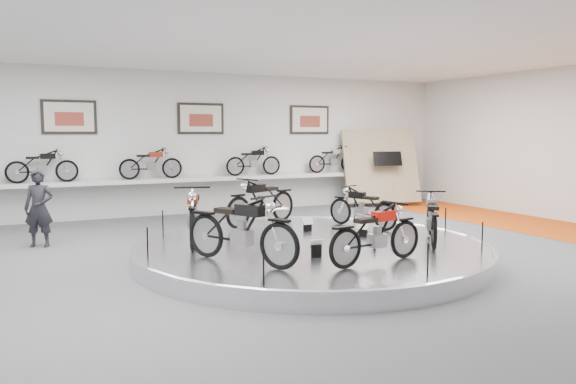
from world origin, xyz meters
name	(u,v)px	position (x,y,z in m)	size (l,w,h in m)	color
floor	(319,262)	(0.00, 0.00, 0.00)	(16.00, 16.00, 0.00)	#545457
ceiling	(321,32)	(0.00, 0.00, 4.00)	(16.00, 16.00, 0.00)	white
wall_back	(201,143)	(0.00, 7.00, 2.00)	(16.00, 16.00, 0.00)	silver
dado_band	(202,194)	(0.00, 6.98, 0.55)	(15.68, 0.04, 1.10)	#BCBCBA
display_platform	(311,251)	(0.00, 0.30, 0.15)	(6.40, 6.40, 0.30)	silver
platform_rim	(311,244)	(0.00, 0.30, 0.27)	(6.40, 6.40, 0.10)	#B2B2BA
shelf	(205,179)	(0.00, 6.70, 1.00)	(11.00, 0.55, 0.10)	silver
poster_left	(69,117)	(-3.50, 6.96, 2.70)	(1.35, 0.06, 0.88)	silver
poster_center	(201,119)	(0.00, 6.96, 2.70)	(1.35, 0.06, 0.88)	silver
poster_right	(310,120)	(3.50, 6.96, 2.70)	(1.35, 0.06, 0.88)	silver
display_panel	(381,166)	(5.60, 6.10, 1.25)	(2.40, 0.12, 2.40)	tan
shelf_bike_a	(42,168)	(-4.20, 6.70, 1.42)	(1.22, 0.42, 0.73)	black
shelf_bike_b	(151,166)	(-1.50, 6.70, 1.42)	(1.22, 0.42, 0.73)	maroon
shelf_bike_c	(254,163)	(1.50, 6.70, 1.42)	(1.22, 0.42, 0.73)	black
shelf_bike_d	(333,161)	(4.20, 6.70, 1.42)	(1.22, 0.42, 0.73)	#AFAFB3
bike_a	(362,207)	(1.75, 1.30, 0.74)	(1.48, 0.52, 0.87)	black
bike_b	(261,201)	(-0.04, 2.52, 0.82)	(1.77, 0.63, 1.04)	black
bike_c	(193,213)	(-1.92, 1.26, 0.84)	(1.83, 0.65, 1.08)	maroon
bike_d	(241,229)	(-1.73, -0.66, 0.84)	(1.83, 0.64, 1.07)	black
bike_e	(376,233)	(0.13, -1.56, 0.76)	(1.58, 0.56, 0.93)	red
bike_f	(432,218)	(1.93, -0.69, 0.76)	(1.58, 0.56, 0.93)	#AFAFB3
visitor	(39,208)	(-4.41, 3.68, 0.78)	(0.57, 0.38, 1.57)	black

